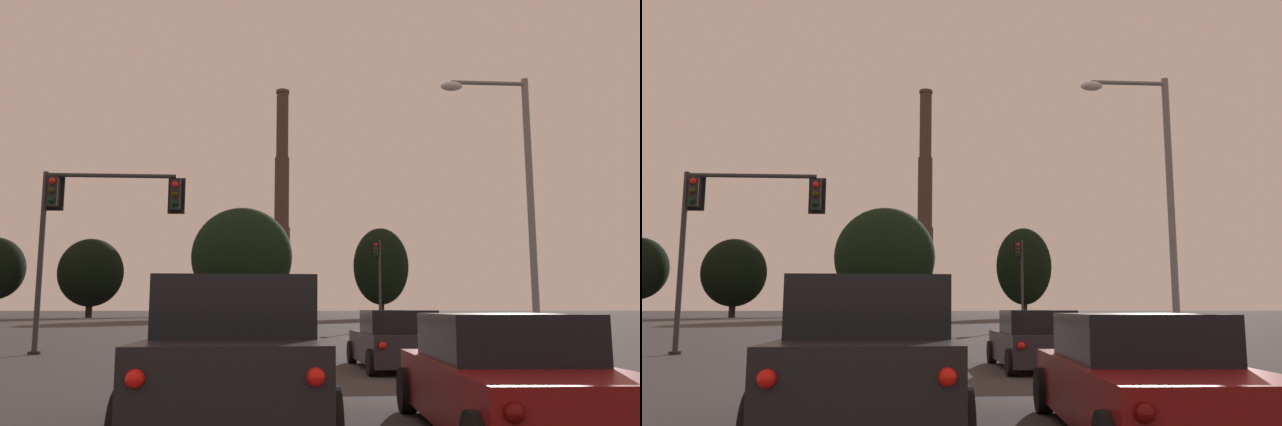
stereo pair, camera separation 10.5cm
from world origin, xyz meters
The scene contains 10 objects.
hatchback_right_lane_front centered at (3.35, 14.25, 0.66)m, with size 1.98×4.14×1.44m.
sedan_right_lane_second centered at (3.12, 5.99, 0.67)m, with size 2.16×4.77×1.43m.
suv_center_lane_second centered at (-0.05, 6.75, 0.90)m, with size 2.19×4.94×1.86m.
traffic_light_far_right centered at (7.67, 43.40, 4.16)m, with size 0.78×0.50×6.36m.
traffic_light_overhead_left centered at (-5.87, 19.82, 4.59)m, with size 4.83×0.50×6.03m.
street_lamp centered at (7.25, 15.83, 4.99)m, with size 2.62×0.36×8.17m.
smokestack centered at (1.27, 153.72, 22.36)m, with size 6.87×6.87×57.11m.
treeline_far_right centered at (-27.24, 93.41, 6.63)m, with size 9.44×8.50×11.67m.
treeline_center_right centered at (15.25, 87.63, 7.38)m, with size 7.93×7.14×12.90m.
treeline_far_left centered at (-4.48, 84.83, 8.37)m, with size 13.83×12.44×15.20m.
Camera 2 is at (0.54, -1.31, 1.50)m, focal length 35.00 mm.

